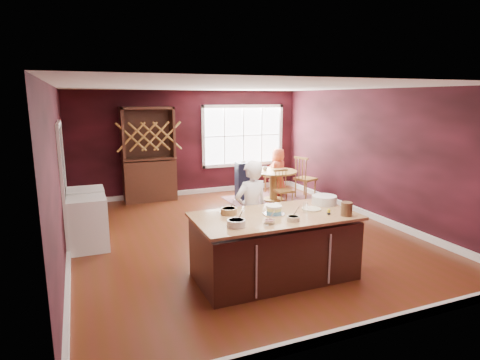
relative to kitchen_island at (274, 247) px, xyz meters
name	(u,v)px	position (x,y,z in m)	size (l,w,h in m)	color
room_shell	(241,163)	(0.24, 1.84, 0.91)	(7.00, 7.00, 7.00)	#572314
window	(243,136)	(1.74, 5.31, 1.06)	(2.36, 0.10, 1.66)	white
doorway	(64,188)	(-2.73, 2.44, 0.59)	(0.08, 1.26, 2.13)	white
kitchen_island	(274,247)	(0.00, 0.00, 0.00)	(2.26, 1.19, 0.92)	#3B2214
dining_table	(274,179)	(1.96, 3.90, 0.10)	(1.15, 1.15, 0.75)	brown
baker	(251,211)	(-0.05, 0.70, 0.36)	(0.58, 0.38, 1.59)	white
layer_cake	(274,210)	(0.00, 0.03, 0.54)	(0.31, 0.31, 0.12)	white
bowl_blue	(236,223)	(-0.69, -0.28, 0.53)	(0.24, 0.24, 0.09)	white
bowl_yellow	(229,211)	(-0.58, 0.28, 0.52)	(0.23, 0.23, 0.09)	olive
bowl_pink	(269,222)	(-0.26, -0.34, 0.51)	(0.15, 0.15, 0.05)	silver
bowl_olive	(293,219)	(0.10, -0.34, 0.51)	(0.17, 0.17, 0.06)	beige
drinking_glass	(305,208)	(0.44, -0.07, 0.56)	(0.07, 0.07, 0.15)	white
dinner_plate	(311,209)	(0.61, 0.04, 0.49)	(0.28, 0.28, 0.02)	beige
white_tub	(324,200)	(0.96, 0.23, 0.55)	(0.38, 0.38, 0.13)	silver
stoneware_crock	(347,209)	(0.90, -0.41, 0.58)	(0.16, 0.16, 0.19)	brown
toy_figurine	(329,212)	(0.70, -0.28, 0.52)	(0.05, 0.05, 0.08)	yellow
rug	(273,200)	(1.96, 3.90, -0.43)	(2.18, 1.69, 0.01)	brown
chair_east	(306,177)	(2.84, 3.83, 0.10)	(0.46, 0.43, 1.09)	brown
chair_south	(284,189)	(1.86, 3.16, 0.01)	(0.38, 0.36, 0.90)	brown
chair_north	(274,174)	(2.37, 4.69, 0.06)	(0.42, 0.40, 1.01)	brown
seated_woman	(278,172)	(2.32, 4.34, 0.18)	(0.61, 0.40, 1.24)	#CB5131
high_chair	(245,181)	(1.29, 4.15, 0.06)	(0.41, 0.41, 1.01)	black
toddler	(240,168)	(1.21, 4.25, 0.37)	(0.18, 0.14, 0.26)	#8CA5BF
table_plate	(283,170)	(2.19, 3.83, 0.32)	(0.20, 0.20, 0.01)	beige
table_cup	(265,168)	(1.79, 4.05, 0.36)	(0.12, 0.12, 0.10)	white
hutch	(149,155)	(-0.88, 5.06, 0.71)	(1.26, 0.52, 2.30)	black
washer	(88,224)	(-2.40, 2.12, 0.01)	(0.62, 0.60, 0.89)	silver
dryer	(87,213)	(-2.40, 2.76, 0.02)	(0.63, 0.61, 0.91)	silver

